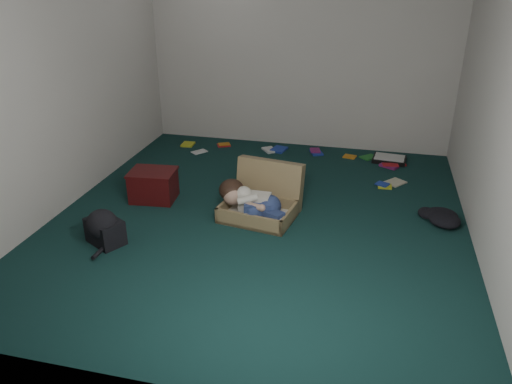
% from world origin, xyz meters
% --- Properties ---
extents(floor, '(4.50, 4.50, 0.00)m').
position_xyz_m(floor, '(0.00, 0.00, 0.00)').
color(floor, '#10302E').
rests_on(floor, ground).
extents(wall_back, '(4.50, 0.00, 4.50)m').
position_xyz_m(wall_back, '(0.00, 2.25, 1.30)').
color(wall_back, silver).
rests_on(wall_back, ground).
extents(wall_front, '(4.50, 0.00, 4.50)m').
position_xyz_m(wall_front, '(0.00, -2.25, 1.30)').
color(wall_front, silver).
rests_on(wall_front, ground).
extents(wall_left, '(0.00, 4.50, 4.50)m').
position_xyz_m(wall_left, '(-2.00, 0.00, 1.30)').
color(wall_left, silver).
rests_on(wall_left, ground).
extents(wall_right, '(0.00, 4.50, 4.50)m').
position_xyz_m(wall_right, '(2.00, 0.00, 1.30)').
color(wall_right, silver).
rests_on(wall_right, ground).
extents(suitcase, '(0.80, 0.78, 0.51)m').
position_xyz_m(suitcase, '(0.01, 0.11, 0.15)').
color(suitcase, '#927B50').
rests_on(suitcase, floor).
extents(person, '(0.73, 0.45, 0.32)m').
position_xyz_m(person, '(-0.07, -0.06, 0.20)').
color(person, silver).
rests_on(person, suitcase).
extents(maroon_bin, '(0.51, 0.42, 0.33)m').
position_xyz_m(maroon_bin, '(-1.20, 0.15, 0.16)').
color(maroon_bin, '#430D0E').
rests_on(maroon_bin, floor).
extents(backpack, '(0.53, 0.50, 0.25)m').
position_xyz_m(backpack, '(-1.25, -0.80, 0.13)').
color(backpack, black).
rests_on(backpack, floor).
extents(clothing_pile, '(0.49, 0.45, 0.13)m').
position_xyz_m(clothing_pile, '(1.69, 0.35, 0.06)').
color(clothing_pile, black).
rests_on(clothing_pile, floor).
extents(paper_tray, '(0.44, 0.35, 0.06)m').
position_xyz_m(paper_tray, '(1.26, 1.89, 0.03)').
color(paper_tray, black).
rests_on(paper_tray, floor).
extents(book_scatter, '(3.06, 1.13, 0.02)m').
position_xyz_m(book_scatter, '(0.26, 1.74, 0.01)').
color(book_scatter, '#CBD425').
rests_on(book_scatter, floor).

